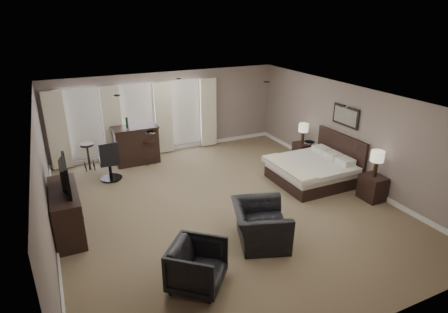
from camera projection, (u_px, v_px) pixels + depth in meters
name	position (u px, v px, depth m)	size (l,w,h in m)	color
room	(224.00, 156.00, 8.55)	(7.60, 8.60, 2.64)	brown
window_bay	(138.00, 120.00, 11.64)	(5.25, 0.20, 2.30)	silver
bed	(308.00, 162.00, 9.98)	(1.96, 1.87, 1.25)	silver
nightstand_near	(372.00, 188.00, 9.23)	(0.47, 0.57, 0.62)	black
nightstand_far	(302.00, 151.00, 11.68)	(0.41, 0.50, 0.55)	black
lamp_near	(376.00, 164.00, 9.00)	(0.32, 0.32, 0.66)	beige
lamp_far	(303.00, 134.00, 11.47)	(0.30, 0.30, 0.63)	beige
wall_art	(345.00, 116.00, 10.01)	(0.04, 0.96, 0.56)	slate
dresser	(67.00, 212.00, 7.77)	(0.55, 1.72, 1.00)	black
tv	(62.00, 187.00, 7.56)	(1.12, 0.65, 0.15)	black
armchair_near	(260.00, 219.00, 7.45)	(1.22, 0.79, 1.06)	black
armchair_far	(197.00, 264.00, 6.27)	(0.87, 0.81, 0.89)	black
bar_counter	(136.00, 145.00, 11.36)	(1.33, 0.69, 1.16)	black
bar_stool_left	(89.00, 157.00, 10.92)	(0.38, 0.38, 0.81)	black
bar_stool_right	(149.00, 152.00, 11.33)	(0.37, 0.37, 0.79)	black
desk_chair	(109.00, 160.00, 10.22)	(0.58, 0.58, 1.15)	black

